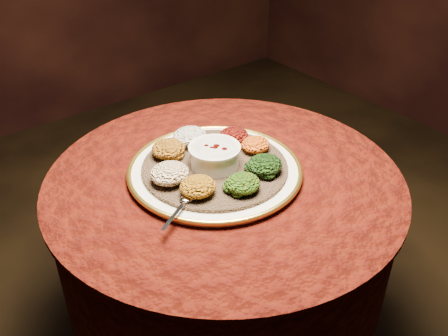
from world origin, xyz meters
TOP-DOWN VIEW (x-y plane):
  - table at (0.00, 0.00)m, footprint 0.96×0.96m
  - platter at (-0.01, 0.02)m, footprint 0.50×0.50m
  - injera at (-0.01, 0.02)m, footprint 0.47×0.47m
  - stew_bowl at (-0.01, 0.02)m, footprint 0.14×0.14m
  - spoon at (-0.17, -0.06)m, footprint 0.14×0.09m
  - portion_ayib at (-0.00, 0.16)m, footprint 0.10×0.09m
  - portion_kitfo at (0.10, 0.09)m, footprint 0.09×0.08m
  - portion_tikil at (0.12, 0.01)m, footprint 0.08×0.08m
  - portion_gomen at (0.07, -0.08)m, footprint 0.09×0.09m
  - portion_mixveg at (-0.03, -0.11)m, footprint 0.09×0.08m
  - portion_kik at (-0.12, -0.05)m, footprint 0.09×0.09m
  - portion_timatim at (-0.15, 0.03)m, footprint 0.10×0.10m
  - portion_shiro at (-0.08, 0.14)m, footprint 0.09×0.09m

SIDE VIEW (x-z plane):
  - table at x=0.00m, z-range 0.19..0.92m
  - platter at x=-0.01m, z-range 0.73..0.76m
  - injera at x=-0.01m, z-range 0.75..0.76m
  - spoon at x=-0.17m, z-range 0.76..0.77m
  - portion_tikil at x=0.12m, z-range 0.76..0.80m
  - portion_kitfo at x=0.10m, z-range 0.76..0.80m
  - portion_mixveg at x=-0.03m, z-range 0.76..0.80m
  - portion_kik at x=-0.12m, z-range 0.76..0.81m
  - portion_gomen at x=0.07m, z-range 0.76..0.81m
  - portion_shiro at x=-0.08m, z-range 0.76..0.81m
  - portion_ayib at x=0.00m, z-range 0.76..0.81m
  - portion_timatim at x=-0.15m, z-range 0.76..0.81m
  - stew_bowl at x=-0.01m, z-range 0.77..0.82m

